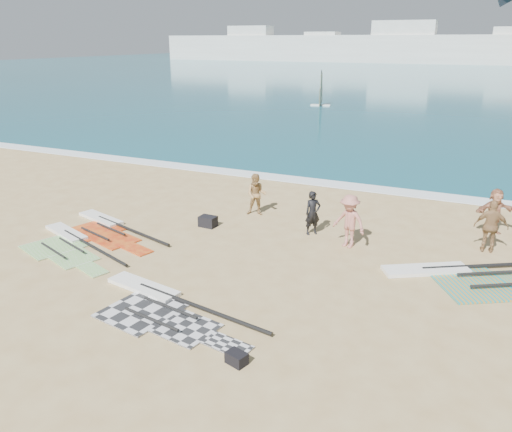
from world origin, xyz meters
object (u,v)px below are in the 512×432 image
at_px(rig_grey, 160,305).
at_px(gear_bag_far, 237,358).
at_px(rig_orange, 473,276).
at_px(beachgoer_mid, 349,221).
at_px(rig_green, 68,244).
at_px(rig_red, 106,228).
at_px(person_wetsuit, 313,213).
at_px(gear_bag_near, 208,221).
at_px(beachgoer_right, 495,211).
at_px(beachgoer_back, 491,226).
at_px(beachgoer_left, 256,194).

relative_size(rig_grey, gear_bag_far, 12.18).
relative_size(rig_orange, beachgoer_mid, 3.29).
xyz_separation_m(rig_grey, rig_green, (-5.35, 2.19, -0.00)).
bearing_deg(beachgoer_mid, rig_grey, -102.22).
relative_size(rig_red, person_wetsuit, 3.22).
bearing_deg(gear_bag_near, person_wetsuit, 13.36).
bearing_deg(beachgoer_right, rig_green, 179.08).
distance_m(beachgoer_mid, beachgoer_back, 4.64).
bearing_deg(beachgoer_right, gear_bag_far, -144.47).
relative_size(person_wetsuit, beachgoer_left, 0.95).
height_order(rig_grey, beachgoer_right, beachgoer_right).
xyz_separation_m(rig_red, gear_bag_far, (8.16, -5.30, 0.09)).
bearing_deg(gear_bag_near, beachgoer_mid, 3.16).
relative_size(gear_bag_far, beachgoer_right, 0.27).
relative_size(rig_grey, beachgoer_right, 3.25).
xyz_separation_m(rig_grey, gear_bag_far, (2.97, -1.35, 0.09)).
distance_m(rig_grey, beachgoer_left, 7.92).
bearing_deg(rig_red, beachgoer_back, 32.85).
bearing_deg(gear_bag_far, beachgoer_back, 61.46).
xyz_separation_m(rig_grey, beachgoer_right, (7.97, 9.56, 0.80)).
bearing_deg(beachgoer_left, beachgoer_back, -18.94).
xyz_separation_m(rig_orange, beachgoer_left, (-8.27, 2.47, 0.80)).
bearing_deg(rig_orange, person_wetsuit, 135.15).
bearing_deg(gear_bag_far, beachgoer_left, 112.04).
distance_m(rig_green, rig_red, 1.77).
bearing_deg(rig_green, beachgoer_right, 49.06).
height_order(rig_red, gear_bag_far, gear_bag_far).
bearing_deg(rig_grey, rig_red, 152.60).
xyz_separation_m(rig_green, gear_bag_near, (3.50, 3.64, 0.15)).
bearing_deg(gear_bag_far, beachgoer_mid, 86.07).
distance_m(rig_grey, beachgoer_right, 12.47).
relative_size(beachgoer_left, beachgoer_mid, 0.92).
relative_size(gear_bag_far, beachgoer_mid, 0.24).
distance_m(rig_red, beachgoer_left, 5.96).
bearing_deg(beachgoer_mid, rig_orange, 6.98).
xyz_separation_m(gear_bag_near, beachgoer_mid, (5.34, 0.29, 0.73)).
xyz_separation_m(rig_grey, gear_bag_near, (-1.86, 5.83, 0.15)).
height_order(rig_grey, beachgoer_back, beachgoer_back).
xyz_separation_m(rig_orange, rig_red, (-12.70, -1.43, -0.00)).
relative_size(rig_orange, person_wetsuit, 3.77).
height_order(beachgoer_mid, beachgoer_back, beachgoer_mid).
distance_m(beachgoer_left, beachgoer_mid, 4.58).
xyz_separation_m(gear_bag_near, person_wetsuit, (3.85, 0.91, 0.61)).
bearing_deg(rig_grey, beachgoer_mid, 70.23).
height_order(beachgoer_left, beachgoer_mid, beachgoer_mid).
xyz_separation_m(beachgoer_back, beachgoer_right, (0.11, 1.92, -0.06)).
relative_size(rig_green, person_wetsuit, 3.09).
xyz_separation_m(gear_bag_near, beachgoer_left, (1.11, 2.02, 0.65)).
height_order(rig_red, beachgoer_mid, beachgoer_mid).
bearing_deg(rig_orange, rig_red, 155.45).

